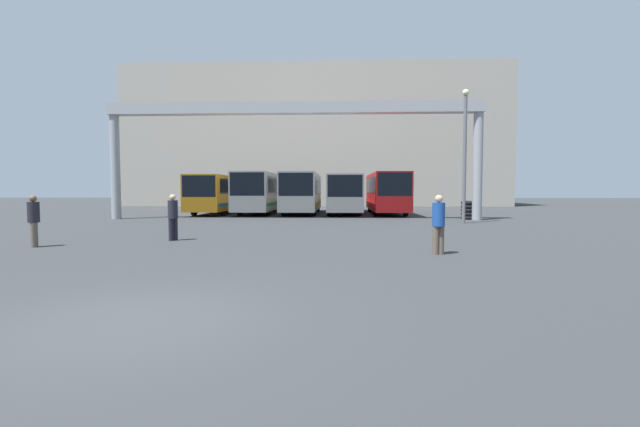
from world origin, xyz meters
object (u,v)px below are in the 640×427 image
(bus_slot_1, at_px, (263,191))
(bus_slot_4, at_px, (386,191))
(bus_slot_2, at_px, (302,191))
(pedestrian_near_left, at_px, (438,223))
(bus_slot_3, at_px, (344,192))
(tire_stack, at_px, (469,210))
(lamp_post, at_px, (465,150))
(pedestrian_near_right, at_px, (173,216))
(pedestrian_mid_right, at_px, (34,220))
(bus_slot_0, at_px, (219,192))

(bus_slot_1, height_order, bus_slot_4, bus_slot_1)
(bus_slot_2, height_order, pedestrian_near_left, bus_slot_2)
(bus_slot_3, distance_m, pedestrian_near_left, 22.34)
(tire_stack, relative_size, lamp_post, 0.16)
(pedestrian_near_right, bearing_deg, tire_stack, 167.00)
(bus_slot_3, relative_size, lamp_post, 1.52)
(pedestrian_near_right, bearing_deg, bus_slot_1, -142.71)
(pedestrian_near_right, xyz_separation_m, pedestrian_mid_right, (-3.90, -2.04, -0.00))
(pedestrian_near_right, distance_m, pedestrian_mid_right, 4.40)
(bus_slot_2, bearing_deg, tire_stack, -28.89)
(bus_slot_0, distance_m, tire_stack, 19.17)
(tire_stack, bearing_deg, bus_slot_0, 161.23)
(pedestrian_near_right, height_order, tire_stack, pedestrian_near_right)
(pedestrian_mid_right, height_order, lamp_post, lamp_post)
(bus_slot_2, xyz_separation_m, bus_slot_3, (3.36, 0.52, -0.08))
(pedestrian_near_left, bearing_deg, lamp_post, -122.92)
(pedestrian_near_right, bearing_deg, bus_slot_3, -162.14)
(bus_slot_4, relative_size, pedestrian_mid_right, 5.99)
(bus_slot_3, height_order, lamp_post, lamp_post)
(bus_slot_0, relative_size, pedestrian_near_right, 5.86)
(bus_slot_2, bearing_deg, pedestrian_mid_right, -109.26)
(pedestrian_near_left, bearing_deg, bus_slot_3, -97.23)
(pedestrian_near_left, distance_m, lamp_post, 13.16)
(bus_slot_4, height_order, pedestrian_mid_right, bus_slot_4)
(pedestrian_near_right, distance_m, pedestrian_near_left, 9.67)
(bus_slot_1, bearing_deg, bus_slot_4, -5.77)
(bus_slot_1, bearing_deg, tire_stack, -26.22)
(bus_slot_4, bearing_deg, lamp_post, -70.73)
(bus_slot_4, height_order, tire_stack, bus_slot_4)
(bus_slot_2, bearing_deg, bus_slot_1, 163.72)
(bus_slot_2, height_order, bus_slot_4, bus_slot_4)
(bus_slot_3, bearing_deg, tire_stack, -40.30)
(bus_slot_0, bearing_deg, lamp_post, -29.45)
(bus_slot_1, xyz_separation_m, pedestrian_near_left, (9.24, -22.64, -0.92))
(bus_slot_2, bearing_deg, bus_slot_3, 8.85)
(bus_slot_4, height_order, pedestrian_near_left, bus_slot_4)
(bus_slot_0, bearing_deg, pedestrian_mid_right, -91.31)
(pedestrian_near_right, xyz_separation_m, pedestrian_near_left, (9.17, -3.09, 0.01))
(pedestrian_near_left, bearing_deg, tire_stack, -123.42)
(bus_slot_2, height_order, lamp_post, lamp_post)
(bus_slot_0, xyz_separation_m, pedestrian_mid_right, (-0.47, -20.48, -0.82))
(bus_slot_2, bearing_deg, bus_slot_4, -0.31)
(pedestrian_near_right, relative_size, pedestrian_mid_right, 1.00)
(bus_slot_4, relative_size, pedestrian_near_left, 5.90)
(bus_slot_4, xyz_separation_m, pedestrian_near_right, (-10.02, -18.54, -0.91))
(bus_slot_3, xyz_separation_m, pedestrian_mid_right, (-10.56, -21.13, -0.83))
(bus_slot_0, height_order, bus_slot_2, bus_slot_2)
(bus_slot_2, distance_m, pedestrian_near_right, 18.88)
(bus_slot_4, bearing_deg, pedestrian_mid_right, -124.10)
(bus_slot_0, relative_size, tire_stack, 8.49)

